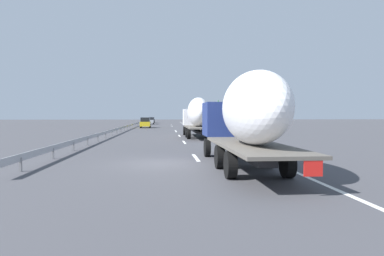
{
  "coord_description": "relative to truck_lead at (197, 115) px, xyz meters",
  "views": [
    {
      "loc": [
        -16.38,
        -0.02,
        2.38
      ],
      "look_at": [
        13.62,
        -2.58,
        1.22
      ],
      "focal_mm": 31.01,
      "sensor_mm": 36.0,
      "label": 1
    }
  ],
  "objects": [
    {
      "name": "ground_plane",
      "position": [
        20.84,
        3.6,
        -2.41
      ],
      "size": [
        260.0,
        260.0,
        0.0
      ],
      "primitive_type": "plane",
      "color": "#424247"
    },
    {
      "name": "lane_stripe_0",
      "position": [
        -17.16,
        1.8,
        -2.4
      ],
      "size": [
        3.2,
        0.2,
        0.01
      ],
      "primitive_type": "cube",
      "color": "white",
      "rests_on": "ground_plane"
    },
    {
      "name": "lane_stripe_1",
      "position": [
        -6.53,
        1.8,
        -2.4
      ],
      "size": [
        3.2,
        0.2,
        0.01
      ],
      "primitive_type": "cube",
      "color": "white",
      "rests_on": "ground_plane"
    },
    {
      "name": "lane_stripe_2",
      "position": [
        2.55,
        1.8,
        -2.4
      ],
      "size": [
        3.2,
        0.2,
        0.01
      ],
      "primitive_type": "cube",
      "color": "white",
      "rests_on": "ground_plane"
    },
    {
      "name": "lane_stripe_3",
      "position": [
        12.66,
        1.8,
        -2.4
      ],
      "size": [
        3.2,
        0.2,
        0.01
      ],
      "primitive_type": "cube",
      "color": "white",
      "rests_on": "ground_plane"
    },
    {
      "name": "lane_stripe_4",
      "position": [
        15.23,
        1.8,
        -2.4
      ],
      "size": [
        3.2,
        0.2,
        0.01
      ],
      "primitive_type": "cube",
      "color": "white",
      "rests_on": "ground_plane"
    },
    {
      "name": "lane_stripe_5",
      "position": [
        36.45,
        1.8,
        -2.4
      ],
      "size": [
        3.2,
        0.2,
        0.01
      ],
      "primitive_type": "cube",
      "color": "white",
      "rests_on": "ground_plane"
    },
    {
      "name": "lane_stripe_6",
      "position": [
        45.95,
        1.8,
        -2.4
      ],
      "size": [
        3.2,
        0.2,
        0.01
      ],
      "primitive_type": "cube",
      "color": "white",
      "rests_on": "ground_plane"
    },
    {
      "name": "edge_line_right",
      "position": [
        25.84,
        -1.9,
        -2.4
      ],
      "size": [
        110.0,
        0.2,
        0.01
      ],
      "primitive_type": "cube",
      "color": "white",
      "rests_on": "ground_plane"
    },
    {
      "name": "truck_lead",
      "position": [
        0.0,
        0.0,
        0.0
      ],
      "size": [
        12.06,
        2.55,
        4.22
      ],
      "color": "silver",
      "rests_on": "ground_plane"
    },
    {
      "name": "truck_trailing",
      "position": [
        -21.21,
        0.0,
        -0.03
      ],
      "size": [
        12.04,
        2.55,
        4.14
      ],
      "color": "navy",
      "rests_on": "ground_plane"
    },
    {
      "name": "car_yellow_coupe",
      "position": [
        27.5,
        7.05,
        -1.43
      ],
      "size": [
        4.42,
        1.88,
        1.96
      ],
      "color": "gold",
      "rests_on": "ground_plane"
    },
    {
      "name": "car_black_suv",
      "position": [
        67.06,
        7.32,
        -1.5
      ],
      "size": [
        4.74,
        1.8,
        1.78
      ],
      "color": "black",
      "rests_on": "ground_plane"
    },
    {
      "name": "car_silver_hatch",
      "position": [
        52.58,
        7.19,
        -1.49
      ],
      "size": [
        4.52,
        1.84,
        1.8
      ],
      "color": "#ADB2B7",
      "rests_on": "ground_plane"
    },
    {
      "name": "road_sign",
      "position": [
        22.38,
        -3.1,
        -0.29
      ],
      "size": [
        0.1,
        0.9,
        3.06
      ],
      "color": "gray",
      "rests_on": "ground_plane"
    },
    {
      "name": "tree_0",
      "position": [
        6.56,
        -7.48,
        0.99
      ],
      "size": [
        3.96,
        3.96,
        5.43
      ],
      "color": "#472D19",
      "rests_on": "ground_plane"
    },
    {
      "name": "tree_1",
      "position": [
        41.51,
        -9.18,
        1.24
      ],
      "size": [
        2.87,
        2.87,
        6.04
      ],
      "color": "#472D19",
      "rests_on": "ground_plane"
    },
    {
      "name": "tree_2",
      "position": [
        12.34,
        -6.47,
        1.38
      ],
      "size": [
        2.42,
        2.42,
        6.03
      ],
      "color": "#472D19",
      "rests_on": "ground_plane"
    },
    {
      "name": "guardrail_median",
      "position": [
        23.84,
        9.6,
        -1.83
      ],
      "size": [
        94.0,
        0.1,
        0.76
      ],
      "color": "#9EA0A5",
      "rests_on": "ground_plane"
    }
  ]
}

